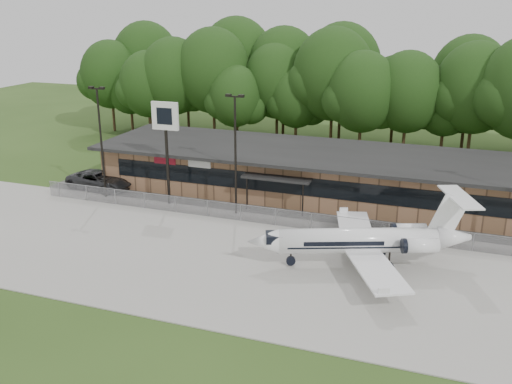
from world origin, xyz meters
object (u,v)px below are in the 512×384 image
at_px(suv, 99,180).
at_px(pole_sign, 166,127).
at_px(terminal, 315,172).
at_px(business_jet, 366,241).

xyz_separation_m(suv, pole_sign, (8.37, -1.57, 6.15)).
xyz_separation_m(terminal, business_jet, (7.01, -13.86, -0.33)).
bearing_deg(terminal, business_jet, -63.18).
bearing_deg(pole_sign, terminal, 29.88).
xyz_separation_m(business_jet, suv, (-26.93, 8.29, -0.94)).
distance_m(terminal, business_jet, 15.54).
distance_m(terminal, suv, 20.72).
xyz_separation_m(terminal, suv, (-19.92, -5.57, -1.27)).
distance_m(business_jet, pole_sign, 20.41).
distance_m(terminal, pole_sign, 14.43).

